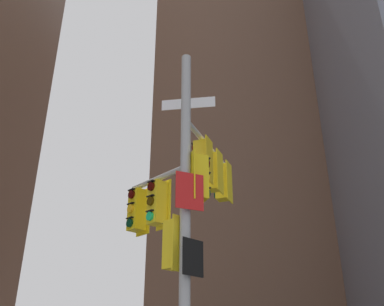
% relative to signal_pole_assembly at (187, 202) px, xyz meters
% --- Properties ---
extents(building_mid_block, '(12.82, 12.82, 31.14)m').
position_rel_signal_pole_assembly_xyz_m(building_mid_block, '(1.96, 21.26, 10.47)').
color(building_mid_block, brown).
rests_on(building_mid_block, ground).
extents(signal_pole_assembly, '(2.49, 3.25, 8.63)m').
position_rel_signal_pole_assembly_xyz_m(signal_pole_assembly, '(0.00, 0.00, 0.00)').
color(signal_pole_assembly, '#9EA0A3').
rests_on(signal_pole_assembly, ground).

